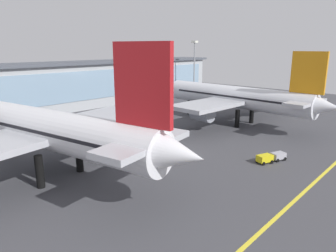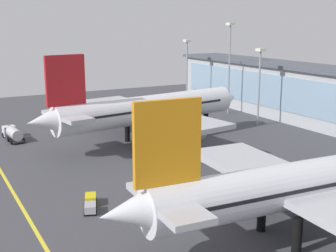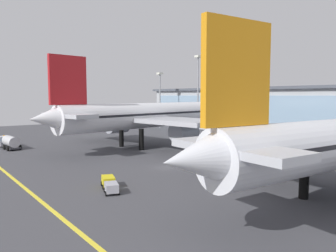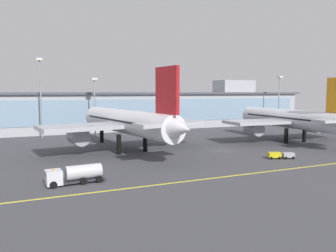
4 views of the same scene
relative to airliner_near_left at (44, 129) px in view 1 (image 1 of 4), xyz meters
The scene contains 7 objects.
ground_plane 24.37m from the airliner_near_left, 22.60° to the right, with size 196.38×196.38×0.00m, color #424247.
taxiway_centreline_stripe 38.37m from the airliner_near_left, 55.19° to the right, with size 157.11×0.50×0.01m, color yellow.
terminal_building 50.33m from the airliner_near_left, 62.68° to the left, with size 143.27×14.00×19.61m.
airliner_near_left is the anchor object (origin of this frame).
airliner_near_right 48.17m from the airliner_near_left, ahead, with size 39.23×48.77×17.98m.
baggage_tug_near 36.50m from the airliner_near_left, 39.03° to the right, with size 5.78×3.45×1.40m.
apron_light_mast_east 80.42m from the airliner_near_left, 21.84° to the left, with size 1.80×1.80×21.06m.
Camera 1 is at (-42.07, -34.37, 18.79)m, focal length 33.46 mm.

